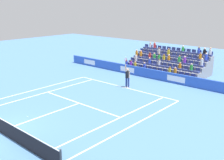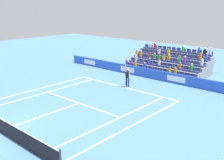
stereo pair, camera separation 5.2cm
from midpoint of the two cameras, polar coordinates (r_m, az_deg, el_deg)
line_baseline at (r=24.76m, az=2.66°, el=-1.56°), size 10.97×0.10×0.01m
line_service at (r=20.99m, az=-6.85°, el=-4.86°), size 8.23×0.10×0.01m
line_centre_service at (r=19.19m, az=-14.05°, el=-7.25°), size 0.10×6.40×0.01m
line_singles_sideline_left at (r=23.84m, az=-14.28°, el=-2.73°), size 0.10×11.89×0.01m
line_singles_sideline_right at (r=18.00m, az=0.90°, el=-8.32°), size 0.10×11.89×0.01m
line_doubles_sideline_left at (r=24.94m, az=-16.07°, el=-2.04°), size 0.10×11.89×0.01m
line_doubles_sideline_right at (r=17.22m, az=4.40°, el=-9.52°), size 0.10×11.89×0.01m
line_centre_mark at (r=24.69m, az=2.52°, el=-1.61°), size 0.10×0.20×0.01m
sponsor_barrier at (r=27.95m, az=8.18°, el=1.32°), size 23.62×0.22×0.97m
tennis_player at (r=24.51m, az=3.33°, el=0.66°), size 0.53×0.37×2.85m
stadium_stand at (r=30.84m, az=11.88°, el=3.16°), size 8.68×4.75×3.04m
loose_tennis_ball at (r=19.18m, az=-17.31°, el=-7.42°), size 0.07×0.07×0.07m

